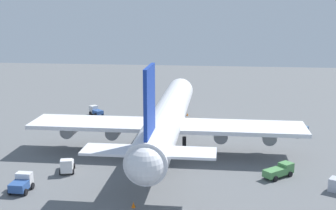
{
  "coord_description": "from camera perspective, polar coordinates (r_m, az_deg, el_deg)",
  "views": [
    {
      "loc": [
        -82.17,
        -9.44,
        26.82
      ],
      "look_at": [
        0.0,
        0.0,
        8.32
      ],
      "focal_mm": 49.44,
      "sensor_mm": 36.0,
      "label": 1
    }
  ],
  "objects": [
    {
      "name": "cargo_loader",
      "position": [
        74.93,
        13.56,
        -7.87
      ],
      "size": [
        4.93,
        5.21,
        2.03
      ],
      "color": "#4C8C4C",
      "rests_on": "ground_plane"
    },
    {
      "name": "fuel_truck",
      "position": [
        70.94,
        -17.62,
        -9.19
      ],
      "size": [
        3.79,
        2.77,
        2.45
      ],
      "color": "silver",
      "rests_on": "ground_plane"
    },
    {
      "name": "catering_truck",
      "position": [
        113.16,
        -8.91,
        -0.71
      ],
      "size": [
        3.78,
        3.96,
        2.18
      ],
      "color": "silver",
      "rests_on": "ground_plane"
    },
    {
      "name": "ground_plane",
      "position": [
        86.95,
        0.0,
        -5.36
      ],
      "size": [
        230.1,
        230.1,
        0.0
      ],
      "primitive_type": "plane",
      "color": "slate"
    },
    {
      "name": "pushback_tractor",
      "position": [
        76.57,
        -12.34,
        -7.29
      ],
      "size": [
        4.63,
        3.1,
        2.45
      ],
      "color": "white",
      "rests_on": "ground_plane"
    },
    {
      "name": "safety_cone_nose",
      "position": [
        111.52,
        2.39,
        -1.14
      ],
      "size": [
        0.46,
        0.46,
        0.66
      ],
      "primitive_type": "cone",
      "color": "orange",
      "rests_on": "ground_plane"
    },
    {
      "name": "cargo_container_aft",
      "position": [
        98.95,
        16.02,
        -3.04
      ],
      "size": [
        3.24,
        3.29,
        1.92
      ],
      "color": "#4C729E",
      "rests_on": "ground_plane"
    },
    {
      "name": "safety_cone_tail",
      "position": [
        63.16,
        -4.28,
        -12.16
      ],
      "size": [
        0.55,
        0.55,
        0.79
      ],
      "primitive_type": "cone",
      "color": "orange",
      "rests_on": "ground_plane"
    },
    {
      "name": "cargo_airplane",
      "position": [
        85.08,
        -0.02,
        -1.59
      ],
      "size": [
        57.53,
        49.19,
        18.48
      ],
      "color": "silver",
      "rests_on": "ground_plane"
    }
  ]
}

